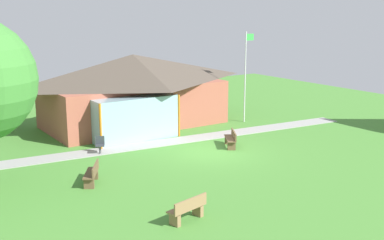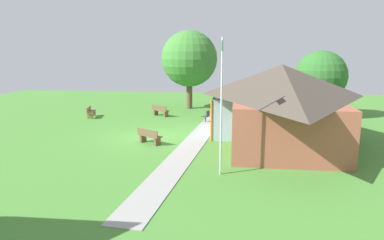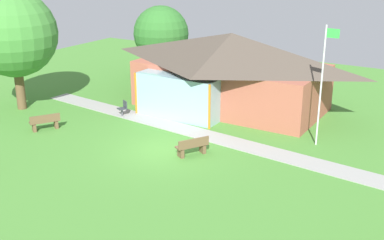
{
  "view_description": "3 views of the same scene",
  "coord_description": "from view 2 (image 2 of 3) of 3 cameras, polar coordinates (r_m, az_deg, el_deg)",
  "views": [
    {
      "loc": [
        -13.94,
        -18.91,
        6.94
      ],
      "look_at": [
        0.78,
        2.87,
        1.0
      ],
      "focal_mm": 45.92,
      "sensor_mm": 36.0,
      "label": 1
    },
    {
      "loc": [
        19.68,
        4.85,
        5.16
      ],
      "look_at": [
        0.26,
        2.42,
        1.17
      ],
      "focal_mm": 32.7,
      "sensor_mm": 36.0,
      "label": 2
    },
    {
      "loc": [
        11.79,
        -16.9,
        8.7
      ],
      "look_at": [
        0.87,
        1.01,
        1.32
      ],
      "focal_mm": 45.41,
      "sensor_mm": 36.0,
      "label": 3
    }
  ],
  "objects": [
    {
      "name": "bench_mid_left",
      "position": [
        27.43,
        -5.21,
        1.48
      ],
      "size": [
        1.15,
        1.51,
        0.84
      ],
      "rotation": [
        0.0,
        0.0,
        1.03
      ],
      "color": "brown",
      "rests_on": "ground_plane"
    },
    {
      "name": "patio_chair_west",
      "position": [
        24.92,
        2.33,
        0.53
      ],
      "size": [
        0.59,
        0.59,
        0.86
      ],
      "rotation": [
        0.0,
        0.0,
        2.69
      ],
      "color": "#33383D",
      "rests_on": "ground_plane"
    },
    {
      "name": "bench_front_left",
      "position": [
        27.85,
        -16.19,
        1.22
      ],
      "size": [
        1.56,
        0.75,
        0.84
      ],
      "rotation": [
        0.0,
        0.0,
        0.21
      ],
      "color": "olive",
      "rests_on": "ground_plane"
    },
    {
      "name": "bench_rear_near_path",
      "position": [
        19.47,
        -6.99,
        -2.72
      ],
      "size": [
        1.15,
        1.51,
        0.84
      ],
      "rotation": [
        0.0,
        0.0,
        1.03
      ],
      "color": "brown",
      "rests_on": "ground_plane"
    },
    {
      "name": "pavilion",
      "position": [
        20.53,
        13.79,
        3.02
      ],
      "size": [
        11.39,
        7.09,
        4.32
      ],
      "color": "#A35642",
      "rests_on": "ground_plane"
    },
    {
      "name": "flagpole",
      "position": [
        14.09,
        4.82,
        3.08
      ],
      "size": [
        0.64,
        0.08,
        5.62
      ],
      "color": "silver",
      "rests_on": "ground_plane"
    },
    {
      "name": "tree_behind_pavilion_left",
      "position": [
        28.43,
        20.25,
        6.66
      ],
      "size": [
        3.9,
        3.9,
        5.07
      ],
      "color": "brown",
      "rests_on": "ground_plane"
    },
    {
      "name": "footpath",
      "position": [
        20.46,
        0.82,
        -3.05
      ],
      "size": [
        21.43,
        3.41,
        0.03
      ],
      "primitive_type": "cube",
      "rotation": [
        0.0,
        0.0,
        -0.1
      ],
      "color": "#999993",
      "rests_on": "ground_plane"
    },
    {
      "name": "tree_west_hedge",
      "position": [
        30.52,
        -0.44,
        9.93
      ],
      "size": [
        4.81,
        4.81,
        6.74
      ],
      "color": "brown",
      "rests_on": "ground_plane"
    },
    {
      "name": "ground_plane",
      "position": [
        20.92,
        -6.5,
        -2.84
      ],
      "size": [
        44.0,
        44.0,
        0.0
      ],
      "primitive_type": "plane",
      "color": "#478433"
    }
  ]
}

